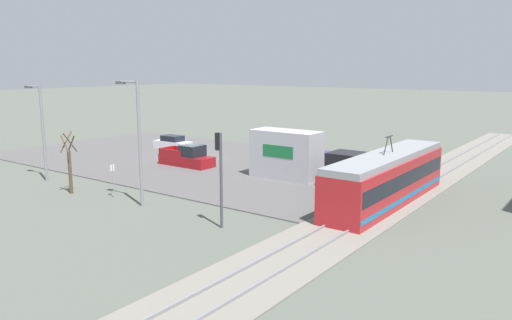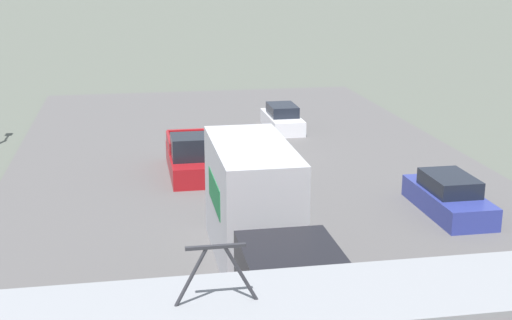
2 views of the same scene
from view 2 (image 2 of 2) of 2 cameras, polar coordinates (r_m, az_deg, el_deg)
The scene contains 6 objects.
ground_plane at distance 34.78m, azimuth -1.09°, elevation 0.02°, with size 320.00×320.00×0.00m, color #565B51.
road_surface at distance 34.77m, azimuth -1.09°, elevation 0.08°, with size 22.07×38.05×0.08m.
box_truck at distance 21.51m, azimuth 0.26°, elevation -4.87°, with size 2.40×9.51×3.79m.
pickup_truck at distance 32.17m, azimuth -5.21°, elevation 0.13°, with size 1.97×5.24×1.91m.
sedan_car_0 at distance 40.69m, azimuth 2.11°, elevation 3.29°, with size 1.74×4.35×1.43m.
sedan_car_1 at distance 28.16m, azimuth 15.15°, elevation -2.87°, with size 1.88×4.71×1.48m.
Camera 2 is at (5.28, 33.08, 9.36)m, focal length 50.00 mm.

